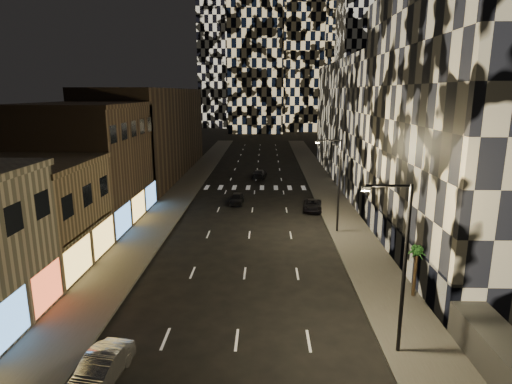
{
  "coord_description": "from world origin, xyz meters",
  "views": [
    {
      "loc": [
        1.59,
        -10.26,
        13.45
      ],
      "look_at": [
        0.82,
        21.56,
        6.0
      ],
      "focal_mm": 30.0,
      "sensor_mm": 36.0,
      "label": 1
    }
  ],
  "objects_px": {
    "car_dark_rightlane": "(312,205)",
    "palm_tree": "(417,255)",
    "car_silver_parked": "(101,369)",
    "car_dark_oncoming": "(259,174)",
    "car_dark_midlane": "(237,199)",
    "streetlight_far": "(337,179)",
    "streetlight_near": "(401,258)"
  },
  "relations": [
    {
      "from": "streetlight_near",
      "to": "car_dark_oncoming",
      "type": "xyz_separation_m",
      "value": [
        -7.85,
        47.01,
        -4.66
      ]
    },
    {
      "from": "car_silver_parked",
      "to": "car_dark_rightlane",
      "type": "height_order",
      "value": "car_silver_parked"
    },
    {
      "from": "car_silver_parked",
      "to": "car_dark_midlane",
      "type": "distance_m",
      "value": 33.73
    },
    {
      "from": "palm_tree",
      "to": "car_silver_parked",
      "type": "bearing_deg",
      "value": -152.79
    },
    {
      "from": "car_dark_rightlane",
      "to": "palm_tree",
      "type": "height_order",
      "value": "palm_tree"
    },
    {
      "from": "streetlight_near",
      "to": "car_dark_midlane",
      "type": "distance_m",
      "value": 32.76
    },
    {
      "from": "streetlight_far",
      "to": "car_dark_midlane",
      "type": "distance_m",
      "value": 15.63
    },
    {
      "from": "streetlight_far",
      "to": "car_dark_rightlane",
      "type": "bearing_deg",
      "value": 99.8
    },
    {
      "from": "palm_tree",
      "to": "car_dark_midlane",
      "type": "bearing_deg",
      "value": 119.0
    },
    {
      "from": "car_dark_midlane",
      "to": "car_dark_rightlane",
      "type": "xyz_separation_m",
      "value": [
        9.02,
        -2.87,
        -0.05
      ]
    },
    {
      "from": "car_dark_oncoming",
      "to": "palm_tree",
      "type": "distance_m",
      "value": 42.21
    },
    {
      "from": "car_silver_parked",
      "to": "palm_tree",
      "type": "height_order",
      "value": "palm_tree"
    },
    {
      "from": "car_dark_rightlane",
      "to": "palm_tree",
      "type": "distance_m",
      "value": 22.12
    },
    {
      "from": "car_dark_midlane",
      "to": "car_silver_parked",
      "type": "bearing_deg",
      "value": -94.16
    },
    {
      "from": "streetlight_near",
      "to": "streetlight_far",
      "type": "relative_size",
      "value": 1.0
    },
    {
      "from": "car_silver_parked",
      "to": "car_dark_midlane",
      "type": "relative_size",
      "value": 1.11
    },
    {
      "from": "streetlight_far",
      "to": "car_dark_oncoming",
      "type": "height_order",
      "value": "streetlight_far"
    },
    {
      "from": "streetlight_near",
      "to": "car_dark_midlane",
      "type": "height_order",
      "value": "streetlight_near"
    },
    {
      "from": "car_dark_oncoming",
      "to": "palm_tree",
      "type": "relative_size",
      "value": 1.36
    },
    {
      "from": "car_silver_parked",
      "to": "car_dark_oncoming",
      "type": "bearing_deg",
      "value": 89.91
    },
    {
      "from": "car_dark_midlane",
      "to": "car_dark_oncoming",
      "type": "xyz_separation_m",
      "value": [
        2.52,
        16.29,
        0.02
      ]
    },
    {
      "from": "car_dark_rightlane",
      "to": "car_dark_midlane",
      "type": "bearing_deg",
      "value": 168.23
    },
    {
      "from": "car_silver_parked",
      "to": "car_dark_oncoming",
      "type": "height_order",
      "value": "car_silver_parked"
    },
    {
      "from": "streetlight_near",
      "to": "car_dark_rightlane",
      "type": "distance_m",
      "value": 28.28
    },
    {
      "from": "car_dark_rightlane",
      "to": "streetlight_far",
      "type": "bearing_deg",
      "value": -74.31
    },
    {
      "from": "streetlight_far",
      "to": "car_dark_rightlane",
      "type": "distance_m",
      "value": 9.26
    },
    {
      "from": "car_dark_midlane",
      "to": "car_dark_oncoming",
      "type": "bearing_deg",
      "value": 84.13
    },
    {
      "from": "streetlight_far",
      "to": "palm_tree",
      "type": "xyz_separation_m",
      "value": [
        3.15,
        -13.67,
        -2.3
      ]
    },
    {
      "from": "car_dark_rightlane",
      "to": "palm_tree",
      "type": "xyz_separation_m",
      "value": [
        4.5,
        -21.52,
        2.43
      ]
    },
    {
      "from": "streetlight_far",
      "to": "car_dark_oncoming",
      "type": "xyz_separation_m",
      "value": [
        -7.85,
        27.01,
        -4.66
      ]
    },
    {
      "from": "car_dark_midlane",
      "to": "streetlight_near",
      "type": "bearing_deg",
      "value": -68.43
    },
    {
      "from": "car_silver_parked",
      "to": "car_dark_rightlane",
      "type": "relative_size",
      "value": 0.98
    }
  ]
}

